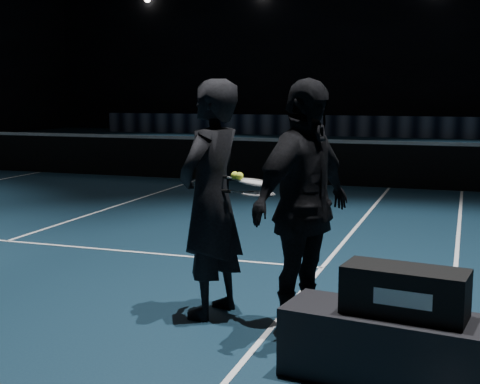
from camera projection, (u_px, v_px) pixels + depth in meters
The scene contains 14 objects.
floor at pixel (197, 180), 14.57m from camera, with size 36.00×36.00×0.00m, color #0D2031.
wall_back at pixel (346, 24), 30.68m from camera, with size 30.00×30.00×0.00m, color black.
court_lines at pixel (197, 180), 14.57m from camera, with size 10.98×23.78×0.01m, color white, non-canonical shape.
net_mesh at pixel (197, 159), 14.50m from camera, with size 12.80×0.02×0.86m, color black.
net_tape at pixel (197, 138), 14.44m from camera, with size 12.80×0.03×0.07m, color white.
sponsor_backdrop at pixel (334, 126), 29.01m from camera, with size 22.00×0.15×0.90m, color black.
player_bench at pixel (403, 349), 4.36m from camera, with size 1.57×0.52×0.47m, color black.
racket_bag at pixel (405, 291), 4.30m from camera, with size 0.79×0.33×0.31m, color black.
bag_signature at pixel (402, 299), 4.14m from camera, with size 0.37×0.00×0.10m, color white.
player_a at pixel (211, 199), 5.62m from camera, with size 0.73×0.48×2.01m, color black.
player_b at pixel (303, 208), 5.20m from camera, with size 1.18×0.49×2.01m, color black.
racket_lower at pixel (258, 194), 5.39m from camera, with size 0.68×0.22×0.03m, color black, non-canonical shape.
racket_upper at pixel (255, 182), 5.43m from camera, with size 0.68×0.22×0.03m, color black, non-canonical shape.
tennis_balls at pixel (238, 174), 5.46m from camera, with size 0.12×0.10×0.12m, color #CDF133, non-canonical shape.
Camera 1 is at (5.55, -13.38, 1.90)m, focal length 50.00 mm.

